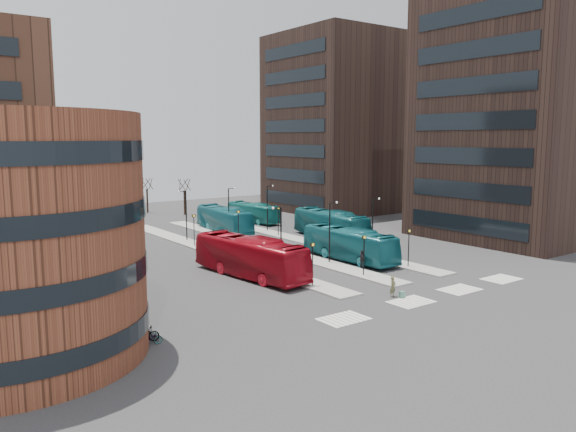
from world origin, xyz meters
TOP-DOWN VIEW (x-y plane):
  - ground at (0.00, 0.00)m, footprint 160.00×160.00m
  - island_left at (-4.00, 30.00)m, footprint 2.50×45.00m
  - island_mid at (2.00, 30.00)m, footprint 2.50×45.00m
  - island_right at (8.00, 30.00)m, footprint 2.50×45.00m
  - suitcase at (-0.74, 5.17)m, footprint 0.47×0.40m
  - red_bus at (-6.79, 18.12)m, footprint 4.58×13.52m
  - teal_bus_a at (5.26, 17.96)m, footprint 3.00×12.15m
  - teal_bus_b at (3.70, 41.17)m, footprint 3.86×12.43m
  - teal_bus_c at (11.70, 28.46)m, footprint 4.61×13.36m
  - teal_bus_d at (11.57, 46.12)m, footprint 3.10×10.73m
  - traveller at (-1.14, 5.81)m, footprint 0.67×0.51m
  - commuter_a at (-7.57, 16.09)m, footprint 0.77×0.61m
  - commuter_b at (3.71, 14.46)m, footprint 0.83×1.13m
  - commuter_c at (4.74, 16.25)m, footprint 0.90×1.29m
  - bicycle_near at (-21.00, 7.24)m, footprint 1.67×0.86m
  - bicycle_mid at (-21.00, 7.91)m, footprint 1.82×1.11m
  - bicycle_far at (-21.00, 8.04)m, footprint 1.71×1.14m
  - crosswalk_stripes at (1.75, 4.00)m, footprint 22.35×2.40m
  - round_building at (-28.00, 10.00)m, footprint 15.16×15.16m
  - tower_near at (31.98, 16.00)m, footprint 20.12×20.00m
  - tower_far at (31.98, 50.00)m, footprint 20.12×20.00m
  - sign_poles at (1.60, 23.00)m, footprint 12.45×22.12m
  - lamp_posts at (2.64, 28.00)m, footprint 14.04×20.24m
  - bare_trees at (2.67, 62.67)m, footprint 10.97×8.14m

SIDE VIEW (x-z plane):
  - ground at x=0.00m, z-range 0.00..0.00m
  - crosswalk_stripes at x=1.75m, z-range 0.00..0.01m
  - island_left at x=-4.00m, z-range 0.00..0.15m
  - island_mid at x=2.00m, z-range 0.00..0.15m
  - island_right at x=8.00m, z-range 0.00..0.15m
  - suitcase at x=-0.74m, z-range 0.00..0.52m
  - bicycle_near at x=-21.00m, z-range 0.00..0.84m
  - bicycle_far at x=-21.00m, z-range 0.00..0.85m
  - bicycle_mid at x=-21.00m, z-range 0.00..1.06m
  - commuter_a at x=-7.57m, z-range 0.00..1.55m
  - traveller at x=-1.14m, z-range 0.00..1.66m
  - commuter_b at x=3.71m, z-range 0.00..1.78m
  - commuter_c at x=4.74m, z-range 0.00..1.82m
  - teal_bus_d at x=11.57m, z-range 0.00..2.95m
  - teal_bus_a at x=5.26m, z-range 0.00..3.37m
  - teal_bus_b at x=3.70m, z-range 0.00..3.41m
  - teal_bus_c at x=11.70m, z-range 0.00..3.65m
  - red_bus at x=-6.79m, z-range 0.00..3.69m
  - sign_poles at x=1.60m, z-range 0.58..4.23m
  - bare_trees at x=2.67m, z-range -0.22..5.67m
  - lamp_posts at x=2.64m, z-range 0.52..6.64m
  - round_building at x=-28.00m, z-range -0.01..13.99m
  - tower_near at x=31.98m, z-range 0.00..30.00m
  - tower_far at x=31.98m, z-range 0.00..30.00m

